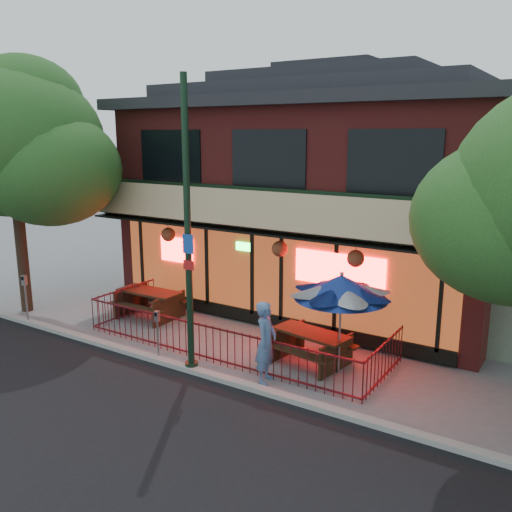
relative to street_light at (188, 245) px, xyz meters
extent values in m
plane|color=gray|center=(0.00, 0.40, -3.15)|extent=(80.00, 80.00, 0.00)
cube|color=#999993|center=(0.00, -0.10, -3.09)|extent=(80.00, 0.25, 0.12)
cube|color=maroon|center=(0.00, 7.60, 0.10)|extent=(12.00, 8.00, 6.50)
cube|color=#59230F|center=(0.00, 3.58, -1.50)|extent=(11.00, 0.06, 2.60)
cube|color=#FF0C0C|center=(2.30, 3.50, -1.05)|extent=(2.60, 0.04, 0.90)
cube|color=#FF0C0C|center=(-3.40, 3.50, -1.15)|extent=(1.30, 0.04, 0.80)
cube|color=tan|center=(0.00, 3.10, 0.40)|extent=(12.20, 1.33, 1.26)
cube|color=black|center=(-3.60, 3.58, 1.85)|extent=(2.40, 0.06, 1.60)
cube|color=black|center=(0.00, 3.58, 1.85)|extent=(2.40, 0.06, 1.60)
cube|color=black|center=(3.60, 3.58, 1.85)|extent=(2.40, 0.06, 1.60)
cube|color=black|center=(0.00, 3.55, -2.90)|extent=(11.00, 0.12, 0.40)
cube|color=#FFC672|center=(5.60, 3.42, -0.60)|extent=(0.18, 0.18, 0.32)
cube|color=#4E1016|center=(0.00, 0.60, -2.20)|extent=(8.40, 0.04, 0.04)
cube|color=#4E1016|center=(0.00, 0.60, -3.03)|extent=(8.40, 0.04, 0.04)
cube|color=#4E1016|center=(-4.20, 1.90, -2.20)|extent=(0.04, 2.60, 0.04)
cube|color=#4E1016|center=(4.20, 1.90, -2.20)|extent=(0.04, 2.60, 0.04)
cylinder|color=#4E1016|center=(0.00, 0.60, -2.65)|extent=(0.02, 0.02, 1.00)
cylinder|color=black|center=(0.00, 0.00, 0.35)|extent=(0.16, 0.16, 7.00)
cylinder|color=black|center=(0.00, 0.00, -3.05)|extent=(0.32, 0.32, 0.20)
cube|color=#194CB2|center=(0.12, -0.15, 0.05)|extent=(0.30, 0.02, 0.45)
cube|color=red|center=(0.12, -0.15, -0.45)|extent=(0.30, 0.02, 0.22)
cylinder|color=#38271C|center=(-7.50, 0.70, -0.59)|extent=(0.36, 0.36, 5.12)
ellipsoid|color=#194C1C|center=(-7.50, 0.70, 2.29)|extent=(5.60, 5.60, 4.59)
ellipsoid|color=#194C1C|center=(-7.30, 1.10, 3.41)|extent=(3.64, 3.64, 2.98)
cube|color=#382414|center=(-4.40, 2.36, -2.73)|extent=(0.09, 1.48, 0.84)
cube|color=#382414|center=(-2.81, 2.37, -2.73)|extent=(0.09, 1.48, 0.84)
cube|color=#382414|center=(-3.60, 2.37, -2.31)|extent=(2.06, 0.88, 0.07)
cube|color=#382414|center=(-3.59, 1.74, -2.65)|extent=(2.05, 0.34, 0.06)
cube|color=#382414|center=(-3.61, 2.99, -2.65)|extent=(2.05, 0.34, 0.06)
cube|color=#342312|center=(1.54, 2.07, -2.75)|extent=(0.30, 1.40, 0.80)
cube|color=#342312|center=(3.04, 1.82, -2.75)|extent=(0.30, 1.40, 0.80)
cube|color=#342312|center=(2.29, 1.94, -2.35)|extent=(2.06, 1.12, 0.07)
cube|color=#342312|center=(2.19, 1.36, -2.67)|extent=(1.98, 0.62, 0.05)
cube|color=#342312|center=(2.39, 2.53, -2.67)|extent=(1.98, 0.62, 0.05)
cylinder|color=gray|center=(3.11, 1.80, -1.99)|extent=(0.05, 0.05, 2.32)
cone|color=navy|center=(3.11, 1.80, -0.98)|extent=(2.22, 2.22, 0.58)
sphere|color=gray|center=(3.11, 1.80, -0.67)|extent=(0.11, 0.11, 0.11)
imported|color=#4D6E9B|center=(1.88, 0.44, -2.17)|extent=(0.60, 0.79, 1.95)
cylinder|color=gray|center=(-1.08, 0.00, -2.61)|extent=(0.05, 0.05, 1.07)
cube|color=gray|center=(-1.08, 0.00, -1.96)|extent=(0.12, 0.10, 0.27)
cube|color=black|center=(-1.08, -0.05, -1.90)|extent=(0.08, 0.01, 0.10)
cylinder|color=#95999D|center=(-6.35, -0.08, -2.53)|extent=(0.06, 0.06, 1.24)
cube|color=#95999D|center=(-6.35, -0.08, -1.78)|extent=(0.16, 0.14, 0.31)
cube|color=black|center=(-6.35, -0.14, -1.71)|extent=(0.09, 0.03, 0.11)
camera|label=1|loc=(7.99, -9.60, 2.53)|focal=38.00mm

